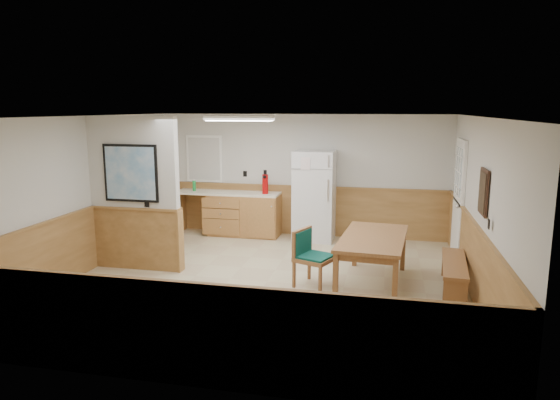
% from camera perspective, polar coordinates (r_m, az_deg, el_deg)
% --- Properties ---
extents(ground, '(6.00, 6.00, 0.00)m').
position_cam_1_polar(ground, '(7.75, -1.49, -9.30)').
color(ground, '#C8BA90').
rests_on(ground, ground).
extents(ceiling, '(6.00, 6.00, 0.02)m').
position_cam_1_polar(ceiling, '(7.29, -1.58, 9.52)').
color(ceiling, silver).
rests_on(ceiling, back_wall).
extents(back_wall, '(6.00, 0.02, 2.50)m').
position_cam_1_polar(back_wall, '(10.32, 2.43, 2.84)').
color(back_wall, silver).
rests_on(back_wall, ground).
extents(right_wall, '(0.02, 6.00, 2.50)m').
position_cam_1_polar(right_wall, '(7.32, 21.93, -1.08)').
color(right_wall, silver).
rests_on(right_wall, ground).
extents(left_wall, '(0.02, 6.00, 2.50)m').
position_cam_1_polar(left_wall, '(8.63, -21.28, 0.62)').
color(left_wall, silver).
rests_on(left_wall, ground).
extents(wainscot_back, '(6.00, 0.04, 1.00)m').
position_cam_1_polar(wainscot_back, '(10.43, 2.37, -1.27)').
color(wainscot_back, '#B28247').
rests_on(wainscot_back, ground).
extents(wainscot_right, '(0.04, 6.00, 1.00)m').
position_cam_1_polar(wainscot_right, '(7.49, 21.38, -6.71)').
color(wainscot_right, '#B28247').
rests_on(wainscot_right, ground).
extents(wainscot_left, '(0.04, 6.00, 1.00)m').
position_cam_1_polar(wainscot_left, '(8.77, -20.85, -4.22)').
color(wainscot_left, '#B28247').
rests_on(wainscot_left, ground).
extents(partition_wall, '(1.50, 0.20, 2.50)m').
position_cam_1_polar(partition_wall, '(8.41, -16.27, 0.55)').
color(partition_wall, silver).
rests_on(partition_wall, ground).
extents(kitchen_counter, '(2.20, 0.61, 1.00)m').
position_cam_1_polar(kitchen_counter, '(10.42, -4.47, -1.51)').
color(kitchen_counter, '#B2743F').
rests_on(kitchen_counter, ground).
extents(exterior_door, '(0.07, 1.02, 2.15)m').
position_cam_1_polar(exterior_door, '(9.20, 19.70, 0.03)').
color(exterior_door, white).
rests_on(exterior_door, ground).
extents(kitchen_window, '(0.80, 0.04, 1.00)m').
position_cam_1_polar(kitchen_window, '(10.82, -8.65, 4.68)').
color(kitchen_window, white).
rests_on(kitchen_window, back_wall).
extents(wall_painting, '(0.04, 0.50, 0.60)m').
position_cam_1_polar(wall_painting, '(6.97, 22.22, 0.86)').
color(wall_painting, '#341F15').
rests_on(wall_painting, right_wall).
extents(fluorescent_fixture, '(1.20, 0.30, 0.09)m').
position_cam_1_polar(fluorescent_fixture, '(8.76, -4.68, 9.30)').
color(fluorescent_fixture, white).
rests_on(fluorescent_fixture, ceiling).
extents(refrigerator, '(0.80, 0.73, 1.80)m').
position_cam_1_polar(refrigerator, '(9.96, 3.95, 0.49)').
color(refrigerator, white).
rests_on(refrigerator, ground).
extents(dining_table, '(1.06, 1.89, 0.75)m').
position_cam_1_polar(dining_table, '(7.54, 10.60, -4.78)').
color(dining_table, olive).
rests_on(dining_table, ground).
extents(dining_bench, '(0.46, 1.51, 0.45)m').
position_cam_1_polar(dining_bench, '(7.66, 19.27, -7.45)').
color(dining_bench, olive).
rests_on(dining_bench, ground).
extents(dining_chair, '(0.83, 0.70, 0.85)m').
position_cam_1_polar(dining_chair, '(7.48, 3.35, -6.07)').
color(dining_chair, olive).
rests_on(dining_chair, ground).
extents(fire_extinguisher, '(0.12, 0.12, 0.49)m').
position_cam_1_polar(fire_extinguisher, '(10.12, -1.70, 1.91)').
color(fire_extinguisher, '#AC090A').
rests_on(fire_extinguisher, kitchen_counter).
extents(soap_bottle, '(0.07, 0.07, 0.22)m').
position_cam_1_polar(soap_bottle, '(10.65, -9.78, 1.61)').
color(soap_bottle, green).
rests_on(soap_bottle, kitchen_counter).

